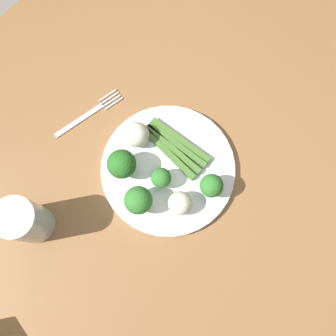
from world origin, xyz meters
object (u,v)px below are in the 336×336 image
object	(u,v)px
dining_table	(187,183)
cauliflower_edge	(180,203)
broccoli_back_right	(161,178)
broccoli_right	(212,186)
fork	(89,114)
cauliflower_near_fork	(137,135)
plate	(168,169)
water_glass	(25,221)
broccoli_front	(138,200)
broccoli_back	(122,164)
asparagus_bundle	(175,147)

from	to	relation	value
dining_table	cauliflower_edge	world-z (taller)	cauliflower_edge
broccoli_back_right	cauliflower_edge	xyz separation A→B (m)	(0.06, -0.01, -0.00)
dining_table	broccoli_right	bearing A→B (deg)	0.74
dining_table	fork	world-z (taller)	fork
dining_table	cauliflower_near_fork	distance (m)	0.19
plate	water_glass	distance (m)	0.30
plate	fork	bearing A→B (deg)	-175.01
broccoli_front	fork	distance (m)	0.23
broccoli_back	cauliflower_edge	world-z (taller)	broccoli_back
broccoli_back	cauliflower_near_fork	xyz separation A→B (m)	(-0.02, 0.07, -0.01)
broccoli_right	water_glass	world-z (taller)	water_glass
fork	cauliflower_near_fork	bearing A→B (deg)	-65.50
broccoli_back_right	broccoli_back	xyz separation A→B (m)	(-0.07, -0.03, 0.01)
cauliflower_edge	broccoli_right	bearing A→B (deg)	69.58
broccoli_back_right	fork	size ratio (longest dim) A/B	0.30
broccoli_right	broccoli_back	size ratio (longest dim) A/B	0.81
broccoli_back	cauliflower_edge	size ratio (longest dim) A/B	1.49
broccoli_right	broccoli_front	xyz separation A→B (m)	(-0.09, -0.12, 0.01)
water_glass	cauliflower_near_fork	bearing A→B (deg)	82.34
broccoli_back_right	water_glass	bearing A→B (deg)	-119.87
asparagus_bundle	plate	bearing A→B (deg)	-67.55
broccoli_front	broccoli_back	bearing A→B (deg)	156.55
dining_table	broccoli_back	size ratio (longest dim) A/B	16.04
broccoli_back_right	broccoli_right	world-z (taller)	broccoli_right
asparagus_bundle	cauliflower_near_fork	world-z (taller)	cauliflower_near_fork
broccoli_right	broccoli_front	size ratio (longest dim) A/B	0.85
water_glass	cauliflower_edge	bearing A→B (deg)	48.49
water_glass	plate	bearing A→B (deg)	64.08
plate	broccoli_front	distance (m)	0.10
broccoli_front	water_glass	distance (m)	0.21
broccoli_back_right	broccoli_back	world-z (taller)	broccoli_back
asparagus_bundle	broccoli_right	size ratio (longest dim) A/B	2.59
broccoli_right	cauliflower_near_fork	xyz separation A→B (m)	(-0.18, -0.02, -0.01)
asparagus_bundle	broccoli_back	xyz separation A→B (m)	(-0.05, -0.10, 0.03)
plate	cauliflower_near_fork	xyz separation A→B (m)	(-0.09, 0.01, 0.03)
broccoli_front	cauliflower_edge	bearing A→B (deg)	38.83
dining_table	broccoli_right	size ratio (longest dim) A/B	19.88
plate	broccoli_right	distance (m)	0.10
asparagus_bundle	cauliflower_near_fork	bearing A→B (deg)	-154.34
asparagus_bundle	cauliflower_edge	world-z (taller)	cauliflower_edge
broccoli_right	cauliflower_near_fork	distance (m)	0.18
cauliflower_edge	broccoli_back_right	bearing A→B (deg)	168.07
broccoli_back	broccoli_right	bearing A→B (deg)	28.03
broccoli_right	asparagus_bundle	bearing A→B (deg)	170.54
broccoli_back_right	fork	bearing A→B (deg)	177.37
dining_table	water_glass	world-z (taller)	water_glass
broccoli_back_right	water_glass	size ratio (longest dim) A/B	0.39
plate	water_glass	world-z (taller)	water_glass
plate	dining_table	bearing A→B (deg)	32.32
dining_table	asparagus_bundle	size ratio (longest dim) A/B	7.66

